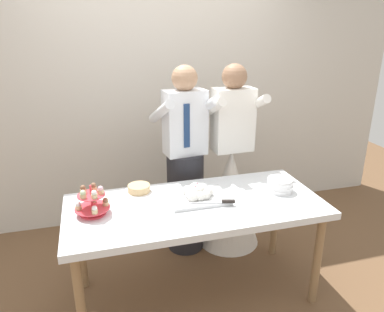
{
  "coord_description": "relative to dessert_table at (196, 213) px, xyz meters",
  "views": [
    {
      "loc": [
        -0.66,
        -2.23,
        1.98
      ],
      "look_at": [
        0.02,
        0.15,
        1.07
      ],
      "focal_mm": 34.61,
      "sensor_mm": 36.0,
      "label": 1
    }
  ],
  "objects": [
    {
      "name": "ground_plane",
      "position": [
        0.0,
        0.0,
        -0.7
      ],
      "size": [
        8.0,
        8.0,
        0.0
      ],
      "primitive_type": "plane",
      "color": "brown"
    },
    {
      "name": "rear_wall",
      "position": [
        0.0,
        1.39,
        0.75
      ],
      "size": [
        5.2,
        0.1,
        2.9
      ],
      "primitive_type": "cube",
      "color": "beige",
      "rests_on": "ground_plane"
    },
    {
      "name": "dessert_table",
      "position": [
        0.0,
        0.0,
        0.0
      ],
      "size": [
        1.8,
        0.8,
        0.78
      ],
      "color": "silver",
      "rests_on": "ground_plane"
    },
    {
      "name": "cupcake_stand",
      "position": [
        -0.7,
        0.04,
        0.16
      ],
      "size": [
        0.23,
        0.23,
        0.21
      ],
      "color": "#D83F4C",
      "rests_on": "dessert_table"
    },
    {
      "name": "main_cake_tray",
      "position": [
        0.03,
        0.06,
        0.12
      ],
      "size": [
        0.43,
        0.33,
        0.13
      ],
      "color": "silver",
      "rests_on": "dessert_table"
    },
    {
      "name": "plate_stack",
      "position": [
        0.67,
        0.02,
        0.12
      ],
      "size": [
        0.19,
        0.19,
        0.1
      ],
      "color": "white",
      "rests_on": "dessert_table"
    },
    {
      "name": "round_cake",
      "position": [
        -0.36,
        0.28,
        0.1
      ],
      "size": [
        0.24,
        0.24,
        0.06
      ],
      "color": "white",
      "rests_on": "dessert_table"
    },
    {
      "name": "person_groom",
      "position": [
        0.09,
        0.64,
        0.05
      ],
      "size": [
        0.51,
        0.54,
        1.66
      ],
      "color": "#232328",
      "rests_on": "ground_plane"
    },
    {
      "name": "person_bride",
      "position": [
        0.51,
        0.62,
        -0.12
      ],
      "size": [
        0.56,
        0.56,
        1.66
      ],
      "color": "white",
      "rests_on": "ground_plane"
    }
  ]
}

